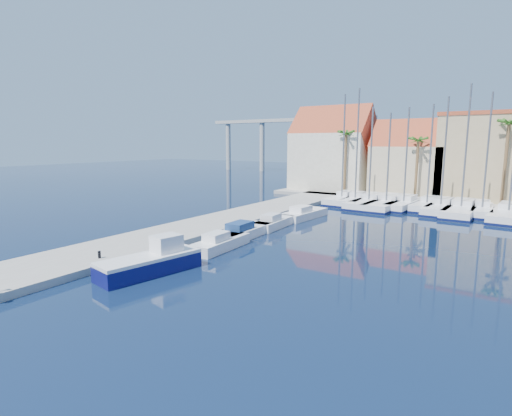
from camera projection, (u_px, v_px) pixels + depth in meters
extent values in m
plane|color=black|center=(164.00, 294.00, 21.58)|extent=(260.00, 260.00, 0.00)
cube|color=gray|center=(202.00, 227.00, 37.55)|extent=(6.00, 77.00, 0.50)
cube|color=gray|center=(469.00, 199.00, 55.67)|extent=(54.00, 16.00, 0.50)
cylinder|color=black|center=(99.00, 255.00, 26.40)|extent=(0.19, 0.19, 0.49)
cube|color=#0E1053|center=(150.00, 266.00, 24.77)|extent=(3.32, 6.73, 0.97)
cube|color=white|center=(149.00, 257.00, 24.67)|extent=(3.32, 6.73, 0.21)
cube|color=white|center=(167.00, 244.00, 25.48)|extent=(1.69, 1.95, 1.18)
cube|color=white|center=(221.00, 244.00, 30.55)|extent=(2.08, 5.71, 0.80)
cube|color=white|center=(216.00, 236.00, 29.96)|extent=(1.36, 2.03, 0.60)
cube|color=white|center=(244.00, 232.00, 34.51)|extent=(2.38, 6.74, 0.80)
cube|color=navy|center=(240.00, 226.00, 33.83)|extent=(1.58, 2.39, 0.60)
cube|color=white|center=(274.00, 223.00, 38.38)|extent=(2.18, 5.81, 0.80)
cube|color=white|center=(271.00, 217.00, 37.78)|extent=(1.40, 2.07, 0.60)
cube|color=white|center=(304.00, 214.00, 43.07)|extent=(2.67, 6.85, 0.80)
cube|color=white|center=(301.00, 209.00, 42.43)|extent=(1.68, 2.46, 0.60)
cube|color=white|center=(343.00, 200.00, 53.34)|extent=(2.51, 8.59, 1.00)
cube|color=#0C1440|center=(343.00, 202.00, 53.39)|extent=(2.57, 8.65, 0.28)
cube|color=white|center=(346.00, 193.00, 53.89)|extent=(1.64, 2.61, 0.60)
cylinder|color=slate|center=(344.00, 146.00, 51.85)|extent=(0.20, 0.20, 13.16)
cube|color=white|center=(356.00, 201.00, 52.37)|extent=(2.85, 8.79, 1.00)
cube|color=#0C1440|center=(356.00, 203.00, 52.42)|extent=(2.91, 8.85, 0.28)
cube|color=white|center=(358.00, 194.00, 52.99)|extent=(1.75, 2.70, 0.60)
cylinder|color=slate|center=(357.00, 144.00, 50.80)|extent=(0.20, 0.20, 13.79)
cube|color=white|center=(370.00, 203.00, 50.90)|extent=(3.42, 11.18, 1.00)
cube|color=#0C1440|center=(370.00, 205.00, 50.95)|extent=(3.48, 11.24, 0.28)
cube|color=white|center=(374.00, 195.00, 51.65)|extent=(2.17, 3.41, 0.60)
cylinder|color=slate|center=(371.00, 154.00, 49.46)|extent=(0.20, 0.20, 11.38)
cube|color=white|center=(388.00, 204.00, 49.93)|extent=(3.40, 11.82, 1.00)
cube|color=#0C1440|center=(387.00, 206.00, 49.98)|extent=(3.47, 11.88, 0.28)
cube|color=white|center=(391.00, 196.00, 50.75)|extent=(2.24, 3.58, 0.60)
cylinder|color=slate|center=(389.00, 157.00, 48.51)|extent=(0.20, 0.20, 10.59)
cube|color=white|center=(405.00, 205.00, 49.25)|extent=(3.15, 9.41, 1.00)
cube|color=#0C1440|center=(405.00, 207.00, 49.31)|extent=(3.22, 9.48, 0.28)
cube|color=white|center=(408.00, 197.00, 49.84)|extent=(1.90, 2.90, 0.60)
cylinder|color=slate|center=(407.00, 155.00, 47.90)|extent=(0.20, 0.20, 11.21)
cube|color=white|center=(428.00, 206.00, 48.27)|extent=(2.85, 8.42, 1.00)
cube|color=#0C1440|center=(428.00, 208.00, 48.33)|extent=(2.91, 8.48, 0.28)
cube|color=white|center=(430.00, 199.00, 48.78)|extent=(1.71, 2.60, 0.60)
cylinder|color=slate|center=(430.00, 154.00, 46.94)|extent=(0.20, 0.20, 11.47)
cube|color=white|center=(441.00, 208.00, 46.68)|extent=(2.97, 10.11, 1.00)
cube|color=#0C1440|center=(441.00, 211.00, 46.73)|extent=(3.04, 10.17, 0.28)
cube|color=white|center=(444.00, 200.00, 47.35)|extent=(1.93, 3.07, 0.60)
cylinder|color=slate|center=(445.00, 151.00, 45.21)|extent=(0.20, 0.20, 12.14)
cube|color=white|center=(462.00, 210.00, 45.38)|extent=(3.25, 11.64, 1.00)
cube|color=#0C1440|center=(461.00, 213.00, 45.43)|extent=(3.31, 11.70, 0.28)
cube|color=white|center=(464.00, 202.00, 46.19)|extent=(2.18, 3.52, 0.60)
cylinder|color=slate|center=(466.00, 146.00, 43.74)|extent=(0.20, 0.20, 13.32)
cube|color=white|center=(482.00, 211.00, 44.69)|extent=(2.52, 8.16, 1.00)
cube|color=#0C1440|center=(482.00, 214.00, 44.74)|extent=(2.59, 8.22, 0.28)
cube|color=white|center=(483.00, 203.00, 45.25)|extent=(1.59, 2.49, 0.60)
cylinder|color=slate|center=(488.00, 151.00, 43.26)|extent=(0.20, 0.20, 12.41)
cube|color=white|center=(509.00, 214.00, 42.66)|extent=(3.84, 11.43, 1.00)
cube|color=#0C1440|center=(509.00, 217.00, 42.71)|extent=(3.90, 11.49, 0.28)
cube|color=white|center=(511.00, 205.00, 43.40)|extent=(2.32, 3.53, 0.60)
cube|color=beige|center=(333.00, 162.00, 64.92)|extent=(12.00, 9.00, 9.00)
cube|color=#973D21|center=(334.00, 134.00, 64.19)|extent=(12.30, 9.00, 9.00)
cube|color=#C3B38A|center=(409.00, 171.00, 58.57)|extent=(10.00, 8.00, 7.00)
cube|color=#973D21|center=(411.00, 146.00, 58.01)|extent=(10.30, 8.00, 8.00)
cube|color=tan|center=(498.00, 158.00, 53.10)|extent=(14.00, 10.00, 11.00)
cube|color=#973D21|center=(503.00, 114.00, 52.17)|extent=(14.20, 10.20, 0.50)
cylinder|color=brown|center=(345.00, 164.00, 58.63)|extent=(0.36, 0.36, 9.00)
sphere|color=#2D621C|center=(346.00, 134.00, 57.93)|extent=(2.60, 2.60, 2.60)
cylinder|color=brown|center=(416.00, 170.00, 53.29)|extent=(0.36, 0.36, 8.00)
sphere|color=#2D621C|center=(418.00, 140.00, 52.66)|extent=(2.60, 2.60, 2.60)
cylinder|color=brown|center=(505.00, 164.00, 47.70)|extent=(0.36, 0.36, 10.00)
sphere|color=#2D621C|center=(509.00, 123.00, 46.91)|extent=(2.60, 2.60, 2.60)
cube|color=#9E9E99|center=(287.00, 120.00, 107.50)|extent=(48.00, 2.20, 0.90)
cylinder|color=#9E9E99|center=(228.00, 146.00, 119.49)|extent=(1.40, 1.40, 14.00)
cylinder|color=#9E9E99|center=(262.00, 146.00, 112.98)|extent=(1.40, 1.40, 14.00)
cylinder|color=#9E9E99|center=(300.00, 147.00, 106.47)|extent=(1.40, 1.40, 14.00)
cylinder|color=#9E9E99|center=(343.00, 147.00, 99.95)|extent=(1.40, 1.40, 14.00)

